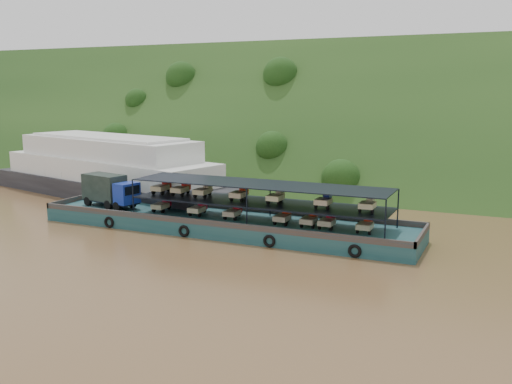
% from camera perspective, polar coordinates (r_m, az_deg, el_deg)
% --- Properties ---
extents(ground, '(160.00, 160.00, 0.00)m').
position_cam_1_polar(ground, '(50.00, 0.67, -4.33)').
color(ground, brown).
rests_on(ground, ground).
extents(hillside, '(140.00, 39.60, 39.60)m').
position_cam_1_polar(hillside, '(83.59, 10.64, 1.39)').
color(hillside, '#1A3714').
rests_on(hillside, ground).
extents(cargo_barge, '(35.00, 7.18, 4.54)m').
position_cam_1_polar(cargo_barge, '(51.76, -4.03, -2.60)').
color(cargo_barge, '#133E43').
rests_on(cargo_barge, ground).
extents(passenger_ferry, '(36.73, 17.21, 7.21)m').
position_cam_1_polar(passenger_ferry, '(70.25, -14.55, 2.16)').
color(passenger_ferry, black).
rests_on(passenger_ferry, ground).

